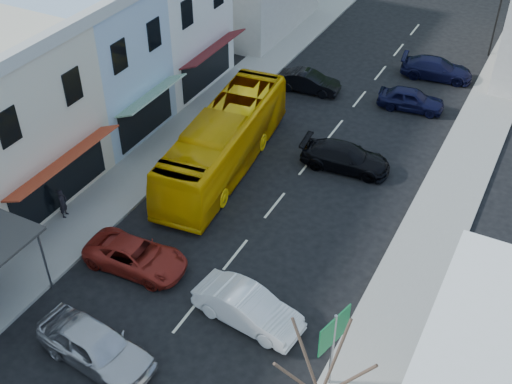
# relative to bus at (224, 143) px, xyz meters

# --- Properties ---
(ground) EXTENTS (120.00, 120.00, 0.00)m
(ground) POSITION_rel_bus_xyz_m (3.82, -9.72, -1.55)
(ground) COLOR black
(ground) RESTS_ON ground
(sidewalk_left) EXTENTS (3.00, 52.00, 0.15)m
(sidewalk_left) POSITION_rel_bus_xyz_m (-3.68, 0.28, -1.48)
(sidewalk_left) COLOR gray
(sidewalk_left) RESTS_ON ground
(sidewalk_right) EXTENTS (3.00, 52.00, 0.15)m
(sidewalk_right) POSITION_rel_bus_xyz_m (11.32, 0.28, -1.48)
(sidewalk_right) COLOR gray
(sidewalk_right) RESTS_ON ground
(shopfront_row) EXTENTS (8.25, 30.00, 8.00)m
(shopfront_row) POSITION_rel_bus_xyz_m (-8.67, -4.72, 2.45)
(shopfront_row) COLOR white
(shopfront_row) RESTS_ON ground
(bus) EXTENTS (3.73, 11.80, 3.10)m
(bus) POSITION_rel_bus_xyz_m (0.00, 0.00, 0.00)
(bus) COLOR #EDAE07
(bus) RESTS_ON ground
(car_silver) EXTENTS (4.56, 2.24, 1.40)m
(car_silver) POSITION_rel_bus_xyz_m (2.04, -13.20, -0.85)
(car_silver) COLOR silver
(car_silver) RESTS_ON ground
(car_white) EXTENTS (4.57, 2.27, 1.40)m
(car_white) POSITION_rel_bus_xyz_m (6.15, -8.86, -0.85)
(car_white) COLOR white
(car_white) RESTS_ON ground
(car_red) EXTENTS (4.69, 2.12, 1.40)m
(car_red) POSITION_rel_bus_xyz_m (0.37, -8.40, -0.85)
(car_red) COLOR maroon
(car_red) RESTS_ON ground
(car_black_near) EXTENTS (4.66, 2.27, 1.40)m
(car_black_near) POSITION_rel_bus_xyz_m (5.71, 2.89, -0.85)
(car_black_near) COLOR black
(car_black_near) RESTS_ON ground
(car_navy_mid) EXTENTS (4.59, 2.33, 1.40)m
(car_navy_mid) POSITION_rel_bus_xyz_m (6.96, 10.56, -0.85)
(car_navy_mid) COLOR black
(car_navy_mid) RESTS_ON ground
(car_black_far) EXTENTS (4.56, 2.24, 1.40)m
(car_black_far) POSITION_rel_bus_xyz_m (0.54, 9.75, -0.85)
(car_black_far) COLOR black
(car_black_far) RESTS_ON ground
(car_navy_far) EXTENTS (4.71, 2.44, 1.40)m
(car_navy_far) POSITION_rel_bus_xyz_m (7.27, 15.31, -0.85)
(car_navy_far) COLOR black
(car_navy_far) RESTS_ON ground
(pedestrian_left) EXTENTS (0.58, 0.70, 1.70)m
(pedestrian_left) POSITION_rel_bus_xyz_m (-4.68, -7.25, -0.55)
(pedestrian_left) COLOR black
(pedestrian_left) RESTS_ON sidewalk_left
(direction_sign) EXTENTS (1.02, 1.77, 3.72)m
(direction_sign) POSITION_rel_bus_xyz_m (10.19, -10.18, 0.31)
(direction_sign) COLOR #0F5A2E
(direction_sign) RESTS_ON ground
(traffic_signal) EXTENTS (1.29, 1.45, 5.39)m
(traffic_signal) POSITION_rel_bus_xyz_m (9.69, 20.37, 1.15)
(traffic_signal) COLOR black
(traffic_signal) RESTS_ON ground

